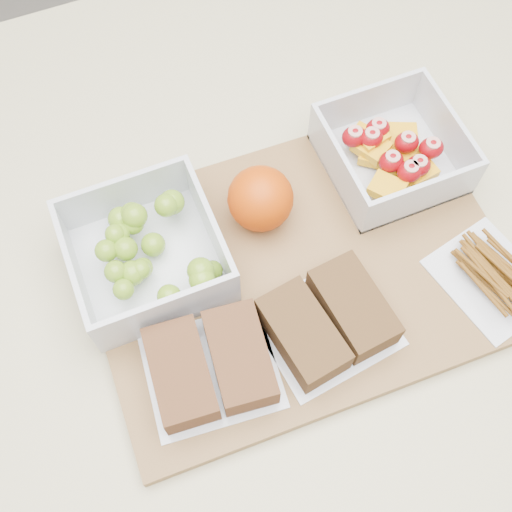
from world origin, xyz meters
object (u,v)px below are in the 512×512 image
(sandwich_bag_left, at_px, (211,366))
(fruit_container, at_px, (392,153))
(cutting_board, at_px, (298,269))
(grape_container, at_px, (147,251))
(orange, at_px, (260,199))
(pretzel_bag, at_px, (494,275))
(sandwich_bag_center, at_px, (328,321))

(sandwich_bag_left, bearing_deg, fruit_container, 29.04)
(cutting_board, xyz_separation_m, fruit_container, (0.14, 0.08, 0.03))
(grape_container, bearing_deg, cutting_board, -23.89)
(fruit_container, bearing_deg, orange, -177.82)
(pretzel_bag, bearing_deg, sandwich_bag_center, 174.64)
(pretzel_bag, bearing_deg, cutting_board, 153.27)
(grape_container, xyz_separation_m, pretzel_bag, (0.31, -0.15, -0.01))
(sandwich_bag_left, bearing_deg, sandwich_bag_center, -0.48)
(grape_container, xyz_separation_m, orange, (0.13, 0.01, 0.01))
(grape_container, height_order, sandwich_bag_center, grape_container)
(cutting_board, distance_m, sandwich_bag_center, 0.08)
(cutting_board, bearing_deg, sandwich_bag_center, -90.25)
(fruit_container, height_order, pretzel_bag, fruit_container)
(sandwich_bag_center, bearing_deg, orange, 94.67)
(sandwich_bag_left, bearing_deg, orange, 52.53)
(fruit_container, distance_m, orange, 0.16)
(sandwich_bag_left, xyz_separation_m, pretzel_bag, (0.30, -0.02, -0.01))
(sandwich_bag_left, relative_size, pretzel_bag, 1.02)
(cutting_board, xyz_separation_m, grape_container, (-0.14, 0.06, 0.03))
(sandwich_bag_left, relative_size, sandwich_bag_center, 0.99)
(orange, relative_size, pretzel_bag, 0.53)
(cutting_board, height_order, sandwich_bag_left, sandwich_bag_left)
(grape_container, relative_size, orange, 2.12)
(sandwich_bag_left, bearing_deg, grape_container, 97.64)
(grape_container, relative_size, sandwich_bag_center, 1.08)
(cutting_board, height_order, sandwich_bag_center, sandwich_bag_center)
(grape_container, height_order, fruit_container, grape_container)
(grape_container, bearing_deg, sandwich_bag_center, -44.08)
(sandwich_bag_left, bearing_deg, pretzel_bag, -3.40)
(grape_container, bearing_deg, sandwich_bag_left, -82.36)
(grape_container, bearing_deg, fruit_container, 3.02)
(sandwich_bag_center, bearing_deg, fruit_container, 45.57)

